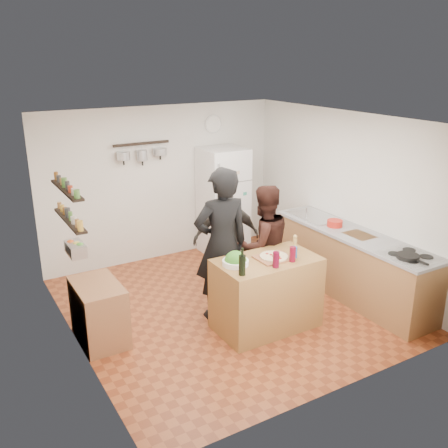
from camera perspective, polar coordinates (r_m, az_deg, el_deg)
room_shell at (r=6.70m, az=-1.25°, el=1.50°), size 4.20×4.20×4.20m
prep_island at (r=6.22m, az=4.86°, el=-7.90°), size 1.25×0.72×0.91m
pizza_board at (r=6.06m, az=5.71°, el=-3.86°), size 0.42×0.34×0.02m
pizza at (r=6.05m, az=5.71°, el=-3.70°), size 0.34×0.34×0.02m
salad_bowl at (r=5.84m, az=1.32°, el=-4.42°), size 0.31×0.31×0.06m
wine_bottle at (r=5.56m, az=2.09°, el=-4.73°), size 0.08×0.08×0.23m
wine_glass_near at (r=5.79m, az=5.96°, el=-4.08°), size 0.08×0.08×0.19m
wine_glass_far at (r=5.97m, az=7.83°, el=-3.44°), size 0.08×0.08×0.18m
pepper_mill at (r=6.29m, az=8.09°, el=-2.34°), size 0.05×0.05×0.17m
salt_canister at (r=6.09m, az=7.96°, el=-3.24°), size 0.09×0.09×0.14m
person_left at (r=6.24m, az=-0.29°, el=-2.38°), size 0.77×0.55×1.98m
person_center at (r=6.67m, az=4.51°, el=-2.48°), size 0.83×0.67×1.66m
person_back at (r=7.00m, az=0.25°, el=-1.60°), size 1.01×0.63×1.61m
counter_run at (r=7.25m, az=14.37°, el=-4.47°), size 0.63×2.63×0.90m
stove_top at (r=6.51m, az=20.52°, el=-3.49°), size 0.60×0.62×0.02m
skillet at (r=6.39m, az=20.28°, el=-3.50°), size 0.27×0.27×0.05m
sink at (r=7.67m, az=10.25°, el=0.84°), size 0.50×0.80×0.03m
cutting_board at (r=7.03m, az=15.22°, el=-1.28°), size 0.30×0.40×0.02m
red_bowl at (r=7.27m, az=12.54°, el=0.08°), size 0.22×0.22×0.09m
fridge at (r=8.39m, az=-0.11°, el=2.60°), size 0.70×0.68×1.80m
wall_clock at (r=8.41m, az=-1.27°, el=11.36°), size 0.30×0.03×0.30m
spice_shelf_lower at (r=5.80m, az=-17.20°, el=0.42°), size 0.12×1.00×0.02m
spice_shelf_upper at (r=5.70m, az=-17.54°, el=3.75°), size 0.12×1.00×0.02m
produce_basket at (r=5.92m, az=-16.60°, el=-2.75°), size 0.18×0.35×0.14m
side_table at (r=6.15m, az=-14.09°, el=-9.76°), size 0.50×0.80×0.73m
pot_rack at (r=7.82m, az=-9.41°, el=9.06°), size 0.90×0.04×0.04m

